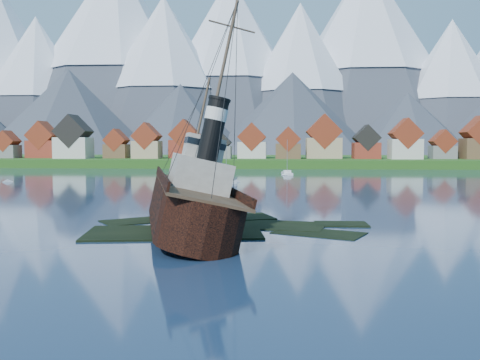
{
  "coord_description": "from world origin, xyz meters",
  "views": [
    {
      "loc": [
        7.55,
        -56.26,
        9.47
      ],
      "look_at": [
        3.31,
        6.0,
        5.0
      ],
      "focal_mm": 40.0,
      "sensor_mm": 36.0,
      "label": 1
    }
  ],
  "objects": [
    {
      "name": "mountains",
      "position": [
        -0.79,
        481.26,
        89.34
      ],
      "size": [
        965.0,
        340.0,
        205.0
      ],
      "color": "#2D333D",
      "rests_on": "ground"
    },
    {
      "name": "shore_bank",
      "position": [
        0.0,
        170.0,
        0.0
      ],
      "size": [
        600.0,
        80.0,
        3.2
      ],
      "primitive_type": "cube",
      "color": "#1B4D16",
      "rests_on": "ground"
    },
    {
      "name": "sailboat_e",
      "position": [
        10.69,
        98.4,
        0.23
      ],
      "size": [
        3.3,
        9.33,
        10.6
      ],
      "rotation": [
        0.0,
        0.0,
        0.11
      ],
      "color": "silver",
      "rests_on": "ground"
    },
    {
      "name": "tugboat_wreck",
      "position": [
        -2.0,
        0.59,
        3.18
      ],
      "size": [
        7.44,
        32.04,
        25.39
      ],
      "rotation": [
        0.0,
        0.22,
        0.25
      ],
      "color": "black",
      "rests_on": "ground"
    },
    {
      "name": "ground",
      "position": [
        0.0,
        0.0,
        0.0
      ],
      "size": [
        1400.0,
        1400.0,
        0.0
      ],
      "primitive_type": "plane",
      "color": "#1A2D49",
      "rests_on": "ground"
    },
    {
      "name": "town",
      "position": [
        -33.12,
        152.18,
        8.99
      ],
      "size": [
        250.96,
        16.69,
        17.3
      ],
      "color": "maroon",
      "rests_on": "ground"
    },
    {
      "name": "shoal",
      "position": [
        1.78,
        2.15,
        -0.35
      ],
      "size": [
        31.71,
        21.24,
        1.14
      ],
      "color": "black",
      "rests_on": "ground"
    },
    {
      "name": "seawall",
      "position": [
        0.0,
        132.0,
        0.0
      ],
      "size": [
        600.0,
        2.5,
        2.0
      ],
      "primitive_type": "cube",
      "color": "#3F3D38",
      "rests_on": "ground"
    },
    {
      "name": "sailboat_c",
      "position": [
        -4.03,
        66.87,
        0.22
      ],
      "size": [
        5.3,
        7.67,
        9.89
      ],
      "rotation": [
        0.0,
        0.0,
        0.49
      ],
      "color": "silver",
      "rests_on": "ground"
    }
  ]
}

